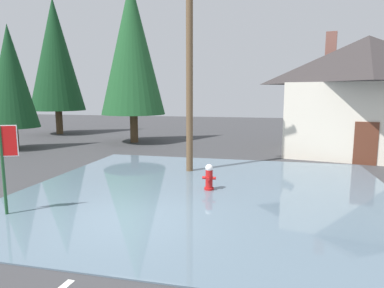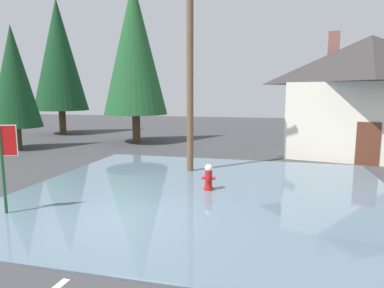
# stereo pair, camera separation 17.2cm
# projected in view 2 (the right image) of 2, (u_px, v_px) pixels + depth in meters

# --- Properties ---
(ground_plane) EXTENTS (80.00, 80.00, 0.10)m
(ground_plane) POSITION_uv_depth(u_px,v_px,m) (126.00, 221.00, 8.73)
(ground_plane) COLOR #38383A
(flood_puddle) EXTENTS (12.29, 11.28, 0.03)m
(flood_puddle) POSITION_uv_depth(u_px,v_px,m) (206.00, 191.00, 11.20)
(flood_puddle) COLOR slate
(flood_puddle) RESTS_ON ground
(lane_stop_bar) EXTENTS (3.13, 0.35, 0.01)m
(lane_stop_bar) POSITION_uv_depth(u_px,v_px,m) (42.00, 257.00, 6.70)
(lane_stop_bar) COLOR silver
(lane_stop_bar) RESTS_ON ground
(stop_sign_near) EXTENTS (0.78, 0.35, 2.45)m
(stop_sign_near) POSITION_uv_depth(u_px,v_px,m) (1.00, 150.00, 8.82)
(stop_sign_near) COLOR #1E4C28
(stop_sign_near) RESTS_ON ground
(fire_hydrant) EXTENTS (0.46, 0.39, 0.92)m
(fire_hydrant) POSITION_uv_depth(u_px,v_px,m) (209.00, 178.00, 11.25)
(fire_hydrant) COLOR red
(fire_hydrant) RESTS_ON ground
(utility_pole) EXTENTS (1.60, 0.28, 9.45)m
(utility_pole) POSITION_uv_depth(u_px,v_px,m) (190.00, 53.00, 13.41)
(utility_pole) COLOR brown
(utility_pole) RESTS_ON ground
(house) EXTENTS (9.33, 8.53, 6.82)m
(house) POSITION_uv_depth(u_px,v_px,m) (368.00, 94.00, 17.83)
(house) COLOR silver
(house) RESTS_ON ground
(pine_tree_tall_left) EXTENTS (2.89, 2.89, 7.23)m
(pine_tree_tall_left) POSITION_uv_depth(u_px,v_px,m) (14.00, 77.00, 19.45)
(pine_tree_tall_left) COLOR #4C3823
(pine_tree_tall_left) RESTS_ON ground
(pine_tree_mid_left) EXTENTS (4.25, 4.25, 10.62)m
(pine_tree_mid_left) POSITION_uv_depth(u_px,v_px,m) (134.00, 48.00, 21.91)
(pine_tree_mid_left) COLOR #4C3823
(pine_tree_mid_left) RESTS_ON ground
(pine_tree_short_left) EXTENTS (4.33, 4.33, 10.83)m
(pine_tree_short_left) POSITION_uv_depth(u_px,v_px,m) (59.00, 55.00, 26.87)
(pine_tree_short_left) COLOR #4C3823
(pine_tree_short_left) RESTS_ON ground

